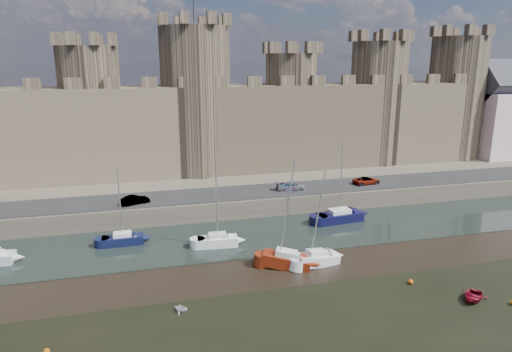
{
  "coord_description": "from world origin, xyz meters",
  "views": [
    {
      "loc": [
        -7.12,
        -25.63,
        20.83
      ],
      "look_at": [
        5.15,
        22.0,
        8.03
      ],
      "focal_mm": 32.0,
      "sensor_mm": 36.0,
      "label": 1
    }
  ],
  "objects_px": {
    "car_1": "(135,200)",
    "sailboat_3": "(339,216)",
    "sailboat_4": "(286,260)",
    "sailboat_5": "(317,258)",
    "sailboat_1": "(123,239)",
    "car_2": "(291,186)",
    "sailboat_2": "(217,240)",
    "car_3": "(367,181)"
  },
  "relations": [
    {
      "from": "car_2",
      "to": "sailboat_1",
      "type": "height_order",
      "value": "sailboat_1"
    },
    {
      "from": "car_1",
      "to": "car_3",
      "type": "xyz_separation_m",
      "value": [
        33.44,
        1.33,
        -0.04
      ]
    },
    {
      "from": "car_3",
      "to": "sailboat_3",
      "type": "bearing_deg",
      "value": 127.61
    },
    {
      "from": "sailboat_1",
      "to": "car_3",
      "type": "bearing_deg",
      "value": 12.75
    },
    {
      "from": "car_1",
      "to": "sailboat_4",
      "type": "relative_size",
      "value": 0.32
    },
    {
      "from": "car_3",
      "to": "sailboat_3",
      "type": "height_order",
      "value": "sailboat_3"
    },
    {
      "from": "sailboat_2",
      "to": "car_3",
      "type": "bearing_deg",
      "value": 30.4
    },
    {
      "from": "car_1",
      "to": "car_3",
      "type": "height_order",
      "value": "car_1"
    },
    {
      "from": "car_1",
      "to": "car_3",
      "type": "relative_size",
      "value": 0.9
    },
    {
      "from": "sailboat_1",
      "to": "car_2",
      "type": "bearing_deg",
      "value": 18.91
    },
    {
      "from": "car_1",
      "to": "sailboat_2",
      "type": "bearing_deg",
      "value": -158.84
    },
    {
      "from": "sailboat_1",
      "to": "sailboat_2",
      "type": "relative_size",
      "value": 0.94
    },
    {
      "from": "car_1",
      "to": "sailboat_3",
      "type": "xyz_separation_m",
      "value": [
        25.7,
        -6.23,
        -2.29
      ]
    },
    {
      "from": "car_2",
      "to": "sailboat_5",
      "type": "xyz_separation_m",
      "value": [
        -3.44,
        -18.6,
        -2.38
      ]
    },
    {
      "from": "sailboat_1",
      "to": "sailboat_4",
      "type": "distance_m",
      "value": 19.24
    },
    {
      "from": "sailboat_2",
      "to": "sailboat_4",
      "type": "bearing_deg",
      "value": -44.35
    },
    {
      "from": "sailboat_1",
      "to": "car_1",
      "type": "bearing_deg",
      "value": 77.34
    },
    {
      "from": "car_2",
      "to": "sailboat_1",
      "type": "distance_m",
      "value": 24.53
    },
    {
      "from": "car_3",
      "to": "sailboat_4",
      "type": "bearing_deg",
      "value": 128.2
    },
    {
      "from": "sailboat_2",
      "to": "sailboat_4",
      "type": "xyz_separation_m",
      "value": [
        5.93,
        -6.95,
        0.03
      ]
    },
    {
      "from": "car_1",
      "to": "car_2",
      "type": "bearing_deg",
      "value": -106.86
    },
    {
      "from": "car_3",
      "to": "sailboat_5",
      "type": "height_order",
      "value": "sailboat_5"
    },
    {
      "from": "car_1",
      "to": "sailboat_3",
      "type": "height_order",
      "value": "sailboat_3"
    },
    {
      "from": "car_1",
      "to": "sailboat_3",
      "type": "relative_size",
      "value": 0.34
    },
    {
      "from": "car_2",
      "to": "sailboat_4",
      "type": "height_order",
      "value": "sailboat_4"
    },
    {
      "from": "car_2",
      "to": "sailboat_3",
      "type": "height_order",
      "value": "sailboat_3"
    },
    {
      "from": "sailboat_1",
      "to": "sailboat_3",
      "type": "xyz_separation_m",
      "value": [
        27.18,
        0.81,
        0.08
      ]
    },
    {
      "from": "sailboat_2",
      "to": "sailboat_4",
      "type": "relative_size",
      "value": 0.85
    },
    {
      "from": "car_3",
      "to": "sailboat_5",
      "type": "xyz_separation_m",
      "value": [
        -15.38,
        -18.77,
        -2.34
      ]
    },
    {
      "from": "sailboat_5",
      "to": "car_1",
      "type": "bearing_deg",
      "value": 124.92
    },
    {
      "from": "sailboat_2",
      "to": "car_1",
      "type": "bearing_deg",
      "value": 136.24
    },
    {
      "from": "car_3",
      "to": "sailboat_2",
      "type": "distance_m",
      "value": 27.2
    },
    {
      "from": "sailboat_2",
      "to": "sailboat_5",
      "type": "relative_size",
      "value": 0.95
    },
    {
      "from": "car_1",
      "to": "sailboat_1",
      "type": "bearing_deg",
      "value": 148.12
    },
    {
      "from": "car_3",
      "to": "sailboat_5",
      "type": "distance_m",
      "value": 24.38
    },
    {
      "from": "sailboat_4",
      "to": "sailboat_3",
      "type": "bearing_deg",
      "value": 69.25
    },
    {
      "from": "sailboat_4",
      "to": "sailboat_5",
      "type": "distance_m",
      "value": 3.21
    },
    {
      "from": "sailboat_4",
      "to": "sailboat_5",
      "type": "relative_size",
      "value": 1.13
    },
    {
      "from": "sailboat_4",
      "to": "car_3",
      "type": "bearing_deg",
      "value": 68.84
    },
    {
      "from": "sailboat_3",
      "to": "sailboat_5",
      "type": "distance_m",
      "value": 13.56
    },
    {
      "from": "car_1",
      "to": "sailboat_5",
      "type": "bearing_deg",
      "value": -153.94
    },
    {
      "from": "car_1",
      "to": "sailboat_4",
      "type": "distance_m",
      "value": 22.83
    }
  ]
}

